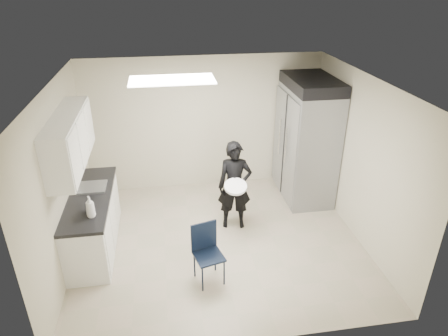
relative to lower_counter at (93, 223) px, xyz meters
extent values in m
plane|color=tan|center=(1.95, -0.20, -0.43)|extent=(4.50, 4.50, 0.00)
plane|color=silver|center=(1.95, -0.20, 2.17)|extent=(4.50, 4.50, 0.00)
plane|color=#BBB69B|center=(1.95, 1.80, 0.87)|extent=(4.50, 0.00, 4.50)
plane|color=#BBB69B|center=(-0.30, -0.20, 0.87)|extent=(0.00, 4.00, 4.00)
plane|color=#BBB69B|center=(4.20, -0.20, 0.87)|extent=(0.00, 4.00, 4.00)
cube|color=white|center=(1.35, 0.20, 2.14)|extent=(1.20, 0.60, 0.02)
cube|color=silver|center=(0.00, 0.00, 0.00)|extent=(0.60, 1.90, 0.86)
cube|color=black|center=(0.00, 0.00, 0.46)|extent=(0.64, 1.95, 0.05)
cube|color=gray|center=(0.02, 0.25, 0.44)|extent=(0.42, 0.40, 0.14)
cylinder|color=silver|center=(-0.18, 0.25, 0.59)|extent=(0.02, 0.02, 0.24)
cube|color=silver|center=(-0.13, 0.00, 1.40)|extent=(0.35, 1.80, 0.75)
cube|color=black|center=(-0.19, 1.15, 1.19)|extent=(0.22, 0.30, 0.35)
cube|color=yellow|center=(-0.29, -0.10, 0.79)|extent=(0.00, 0.12, 0.07)
cube|color=yellow|center=(-0.29, 0.10, 0.75)|extent=(0.00, 0.12, 0.07)
cube|color=gray|center=(3.78, 1.07, 0.62)|extent=(0.80, 1.35, 2.10)
cube|color=black|center=(3.78, 1.07, 1.77)|extent=(0.80, 1.35, 0.20)
cube|color=black|center=(1.68, -1.08, -0.01)|extent=(0.46, 0.46, 0.85)
imported|color=black|center=(2.27, 0.22, 0.34)|extent=(0.61, 0.44, 1.54)
cylinder|color=white|center=(2.24, -0.03, 0.47)|extent=(0.40, 0.40, 0.04)
imported|color=white|center=(0.12, -0.58, 0.64)|extent=(0.17, 0.17, 0.32)
imported|color=#B6B7C3|center=(0.10, -0.46, 0.58)|extent=(0.09, 0.09, 0.19)
camera|label=1|loc=(1.21, -5.43, 3.53)|focal=32.00mm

